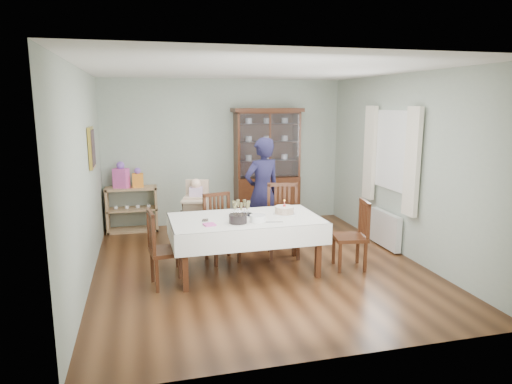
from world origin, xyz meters
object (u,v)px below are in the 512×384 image
object	(u,v)px
sideboard	(132,209)
gift_bag_pink	(121,176)
woman	(262,192)
chair_end_right	(351,248)
chair_far_left	(222,241)
chair_end_left	(167,263)
chair_far_right	(283,235)
dining_table	(246,245)
birthday_cake	(284,211)
gift_bag_orange	(138,178)
china_cabinet	(267,165)
high_chair	(197,221)
champagne_tray	(241,211)

from	to	relation	value
sideboard	gift_bag_pink	distance (m)	0.63
woman	chair_end_right	bearing A→B (deg)	106.94
chair_far_left	chair_end_right	xyz separation A→B (m)	(1.69, -0.72, -0.01)
chair_end_left	chair_far_left	bearing A→B (deg)	-55.85
chair_far_right	woman	distance (m)	0.83
dining_table	birthday_cake	world-z (taller)	birthday_cake
gift_bag_pink	gift_bag_orange	world-z (taller)	gift_bag_pink
china_cabinet	birthday_cake	size ratio (longest dim) A/B	7.18
china_cabinet	high_chair	bearing A→B (deg)	-140.98
gift_bag_orange	woman	bearing A→B (deg)	-34.87
china_cabinet	high_chair	xyz separation A→B (m)	(-1.49, -1.21, -0.69)
chair_end_right	gift_bag_pink	xyz separation A→B (m)	(-3.13, 2.67, 0.72)
woman	birthday_cake	bearing A→B (deg)	73.65
chair_end_right	champagne_tray	bearing A→B (deg)	-93.07
champagne_tray	chair_end_right	bearing A→B (deg)	-12.75
champagne_tray	gift_bag_pink	bearing A→B (deg)	125.20
chair_end_left	dining_table	bearing A→B (deg)	-86.02
sideboard	chair_end_left	world-z (taller)	chair_end_left
gift_bag_pink	gift_bag_orange	xyz separation A→B (m)	(0.28, 0.00, -0.05)
dining_table	gift_bag_pink	distance (m)	3.04
chair_end_right	birthday_cake	xyz separation A→B (m)	(-0.89, 0.25, 0.53)
chair_end_left	woman	xyz separation A→B (m)	(1.60, 1.34, 0.58)
chair_end_left	chair_end_right	bearing A→B (deg)	-97.17
china_cabinet	dining_table	bearing A→B (deg)	-111.74
chair_far_right	gift_bag_orange	bearing A→B (deg)	149.10
chair_far_right	champagne_tray	world-z (taller)	chair_far_right
china_cabinet	chair_far_right	size ratio (longest dim) A/B	2.02
high_chair	birthday_cake	world-z (taller)	high_chair
chair_far_right	high_chair	world-z (taller)	high_chair
chair_far_left	dining_table	bearing A→B (deg)	-79.58
chair_far_left	birthday_cake	size ratio (longest dim) A/B	3.23
woman	high_chair	size ratio (longest dim) A/B	1.57
chair_far_right	chair_end_right	bearing A→B (deg)	-32.25
champagne_tray	gift_bag_orange	distance (m)	2.70
chair_far_left	gift_bag_orange	size ratio (longest dim) A/B	2.81
birthday_cake	gift_bag_pink	world-z (taller)	gift_bag_pink
dining_table	woman	xyz separation A→B (m)	(0.53, 1.12, 0.49)
woman	sideboard	bearing A→B (deg)	-51.36
sideboard	gift_bag_orange	world-z (taller)	gift_bag_orange
chair_far_left	chair_end_right	size ratio (longest dim) A/B	1.02
dining_table	woman	distance (m)	1.34
chair_far_right	chair_end_right	xyz separation A→B (m)	(0.75, -0.73, -0.04)
sideboard	chair_far_left	world-z (taller)	chair_far_left
chair_far_left	gift_bag_orange	distance (m)	2.36
chair_end_right	gift_bag_pink	bearing A→B (deg)	-120.78
gift_bag_pink	chair_far_left	bearing A→B (deg)	-53.48
chair_far_right	woman	size ratio (longest dim) A/B	0.62
sideboard	gift_bag_pink	world-z (taller)	gift_bag_pink
chair_far_left	high_chair	distance (m)	0.80
chair_far_left	gift_bag_orange	bearing A→B (deg)	106.83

